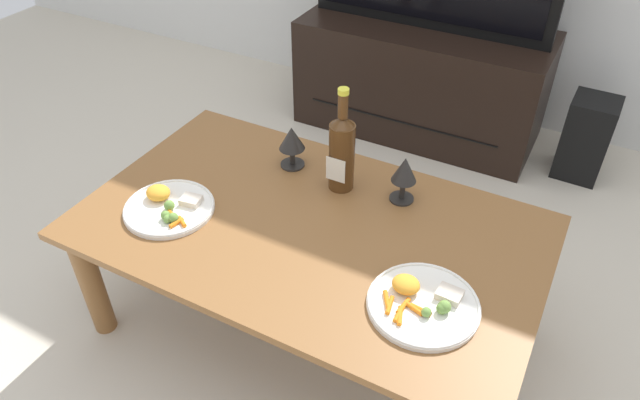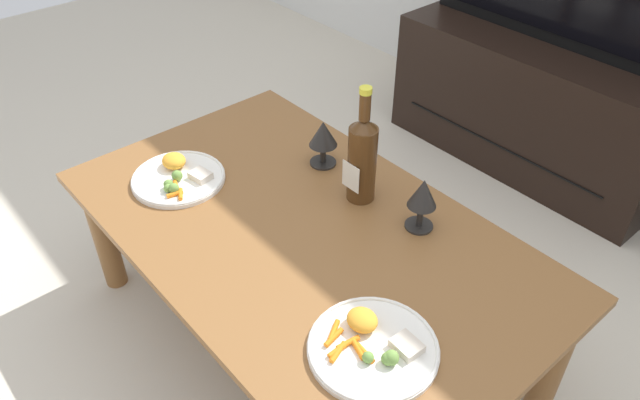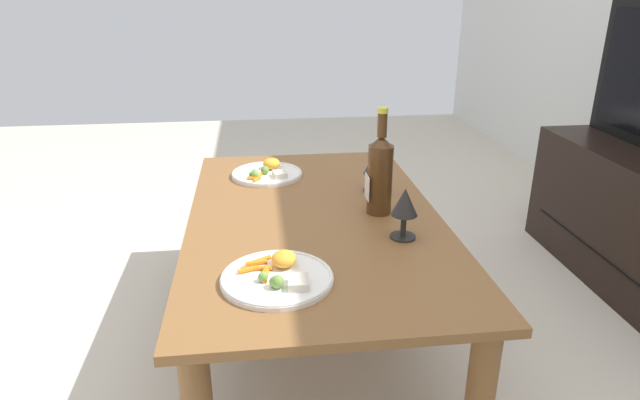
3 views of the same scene
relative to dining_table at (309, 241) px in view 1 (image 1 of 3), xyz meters
The scene contains 9 objects.
ground_plane 0.38m from the dining_table, ahead, with size 6.40×6.40×0.00m, color beige.
dining_table is the anchor object (origin of this frame).
tv_stand 1.36m from the dining_table, 95.89° to the left, with size 1.13×0.48×0.52m.
floor_speaker 1.47m from the dining_table, 64.19° to the left, with size 0.19×0.19×0.37m, color black.
wine_bottle 0.29m from the dining_table, 89.91° to the left, with size 0.08×0.08×0.34m.
goblet_left 0.34m from the dining_table, 129.04° to the left, with size 0.08×0.08×0.14m.
goblet_right 0.35m from the dining_table, 50.87° to the left, with size 0.08×0.08×0.15m.
dinner_plate_left 0.43m from the dining_table, 161.20° to the right, with size 0.27×0.27×0.05m.
dinner_plate_right 0.42m from the dining_table, 18.99° to the right, with size 0.28×0.28×0.05m.
Camera 1 is at (0.62, -1.09, 1.54)m, focal length 32.54 mm.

